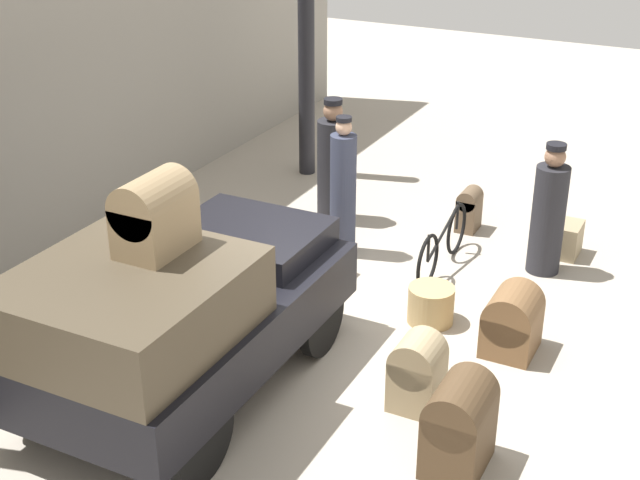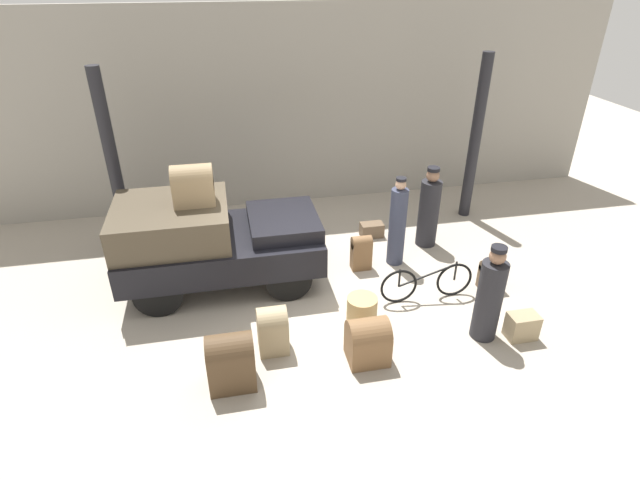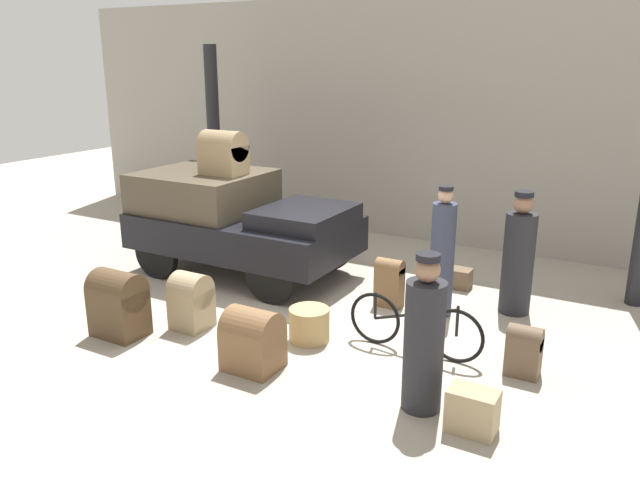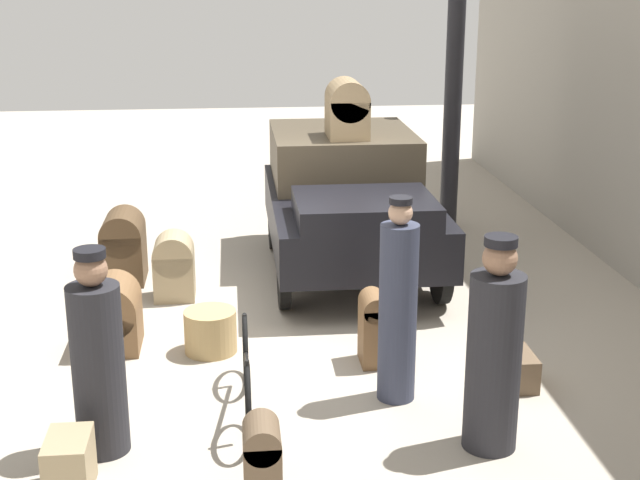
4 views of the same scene
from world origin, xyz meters
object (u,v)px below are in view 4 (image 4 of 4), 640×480
trunk_wicker_pale (374,326)px  truck (348,197)px  suitcase_tan_flat (262,456)px  wicker_basket (210,331)px  porter_carrying_trunk (98,362)px  suitcase_small_leather (112,314)px  trunk_umber_medium (123,245)px  trunk_barrel_dark (174,265)px  bicycle (247,374)px  suitcase_black_upright (516,369)px  porter_with_bicycle (494,354)px  trunk_large_brown (69,465)px  trunk_on_truck_roof (347,108)px  conductor_in_dark_uniform (398,308)px

trunk_wicker_pale → truck: bearing=177.5°
trunk_wicker_pale → suitcase_tan_flat: 2.38m
wicker_basket → porter_carrying_trunk: size_ratio=0.31×
suitcase_small_leather → trunk_umber_medium: size_ratio=0.84×
suitcase_tan_flat → trunk_barrel_dark: size_ratio=0.78×
bicycle → suitcase_small_leather: 1.92m
suitcase_black_upright → trunk_umber_medium: bearing=-130.0°
truck → trunk_umber_medium: truck is taller
suitcase_tan_flat → trunk_barrel_dark: trunk_barrel_dark is taller
bicycle → suitcase_black_upright: size_ratio=3.48×
porter_with_bicycle → trunk_wicker_pale: (-1.60, -0.66, -0.40)m
trunk_large_brown → wicker_basket: bearing=157.9°
trunk_on_truck_roof → suitcase_tan_flat: bearing=-13.8°
truck → conductor_in_dark_uniform: bearing=-0.6°
suitcase_black_upright → suitcase_tan_flat: (1.52, -2.32, 0.16)m
porter_with_bicycle → trunk_on_truck_roof: trunk_on_truck_roof is taller
trunk_wicker_pale → trunk_barrel_dark: 2.75m
conductor_in_dark_uniform → suitcase_black_upright: (-0.14, 1.11, -0.68)m
bicycle → porter_carrying_trunk: 1.29m
porter_with_bicycle → suitcase_tan_flat: size_ratio=2.91×
trunk_large_brown → suitcase_tan_flat: size_ratio=0.79×
truck → wicker_basket: (2.36, -1.64, -0.70)m
porter_with_bicycle → trunk_large_brown: size_ratio=3.70×
truck → suitcase_small_leather: truck is taller
suitcase_tan_flat → porter_carrying_trunk: bearing=-121.8°
trunk_umber_medium → trunk_barrel_dark: trunk_umber_medium is taller
conductor_in_dark_uniform → porter_carrying_trunk: bearing=-75.0°
suitcase_tan_flat → wicker_basket: bearing=-170.9°
bicycle → wicker_basket: bearing=-165.5°
porter_with_bicycle → suitcase_small_leather: porter_with_bicycle is taller
wicker_basket → suitcase_black_upright: bearing=69.9°
wicker_basket → trunk_umber_medium: 2.42m
truck → bicycle: (3.61, -1.32, -0.57)m
porter_carrying_trunk → trunk_barrel_dark: 3.33m
suitcase_small_leather → conductor_in_dark_uniform: bearing=62.8°
bicycle → trunk_wicker_pale: (-0.84, 1.20, 0.03)m
wicker_basket → conductor_in_dark_uniform: (1.13, 1.61, 0.62)m
suitcase_small_leather → trunk_barrel_dark: size_ratio=0.95×
trunk_wicker_pale → suitcase_small_leather: suitcase_small_leather is taller
conductor_in_dark_uniform → trunk_umber_medium: (-3.30, -2.65, -0.39)m
conductor_in_dark_uniform → suitcase_tan_flat: size_ratio=3.06×
wicker_basket → trunk_barrel_dark: (-1.52, -0.43, 0.17)m
conductor_in_dark_uniform → suitcase_tan_flat: bearing=-41.1°
suitcase_black_upright → truck: bearing=-162.2°
wicker_basket → trunk_wicker_pale: trunk_wicker_pale is taller
trunk_large_brown → suitcase_small_leather: (-2.52, 0.01, 0.14)m
porter_with_bicycle → trunk_umber_medium: 5.29m
trunk_wicker_pale → conductor_in_dark_uniform: bearing=6.6°
trunk_wicker_pale → suitcase_tan_flat: (2.10, -1.12, -0.06)m
trunk_wicker_pale → trunk_on_truck_roof: bearing=177.7°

